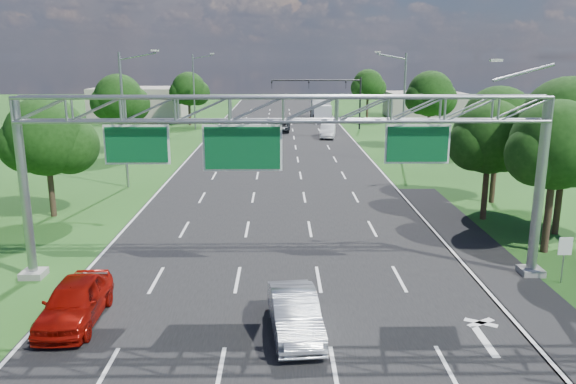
{
  "coord_description": "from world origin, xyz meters",
  "views": [
    {
      "loc": [
        0.11,
        -11.8,
        9.63
      ],
      "look_at": [
        0.46,
        12.86,
        3.69
      ],
      "focal_mm": 35.0,
      "sensor_mm": 36.0,
      "label": 1
    }
  ],
  "objects_px": {
    "sign_gantry": "(285,123)",
    "regulatory_sign": "(565,250)",
    "silver_sedan": "(295,313)",
    "red_coupe": "(75,301)",
    "box_truck": "(321,108)",
    "traffic_signal": "(334,91)"
  },
  "relations": [
    {
      "from": "regulatory_sign",
      "to": "traffic_signal",
      "type": "distance_m",
      "value": 54.37
    },
    {
      "from": "regulatory_sign",
      "to": "box_truck",
      "type": "bearing_deg",
      "value": 95.01
    },
    {
      "from": "sign_gantry",
      "to": "silver_sedan",
      "type": "relative_size",
      "value": 5.08
    },
    {
      "from": "traffic_signal",
      "to": "silver_sedan",
      "type": "xyz_separation_m",
      "value": [
        -6.87,
        -58.44,
        -4.41
      ]
    },
    {
      "from": "sign_gantry",
      "to": "red_coupe",
      "type": "relative_size",
      "value": 4.89
    },
    {
      "from": "silver_sedan",
      "to": "box_truck",
      "type": "bearing_deg",
      "value": 79.28
    },
    {
      "from": "red_coupe",
      "to": "box_truck",
      "type": "height_order",
      "value": "box_truck"
    },
    {
      "from": "traffic_signal",
      "to": "regulatory_sign",
      "type": "bearing_deg",
      "value": -84.8
    },
    {
      "from": "sign_gantry",
      "to": "regulatory_sign",
      "type": "relative_size",
      "value": 11.19
    },
    {
      "from": "sign_gantry",
      "to": "silver_sedan",
      "type": "xyz_separation_m",
      "value": [
        0.28,
        -5.43,
        -6.13
      ]
    },
    {
      "from": "sign_gantry",
      "to": "red_coupe",
      "type": "distance_m",
      "value": 10.88
    },
    {
      "from": "sign_gantry",
      "to": "box_truck",
      "type": "height_order",
      "value": "sign_gantry"
    },
    {
      "from": "regulatory_sign",
      "to": "sign_gantry",
      "type": "bearing_deg",
      "value": 175.17
    },
    {
      "from": "traffic_signal",
      "to": "red_coupe",
      "type": "xyz_separation_m",
      "value": [
        -15.0,
        -57.45,
        -4.35
      ]
    },
    {
      "from": "sign_gantry",
      "to": "regulatory_sign",
      "type": "distance_m",
      "value": 13.25
    },
    {
      "from": "traffic_signal",
      "to": "silver_sedan",
      "type": "distance_m",
      "value": 59.0
    },
    {
      "from": "traffic_signal",
      "to": "silver_sedan",
      "type": "relative_size",
      "value": 2.64
    },
    {
      "from": "sign_gantry",
      "to": "red_coupe",
      "type": "bearing_deg",
      "value": -150.46
    },
    {
      "from": "silver_sedan",
      "to": "red_coupe",
      "type": "bearing_deg",
      "value": 167.16
    },
    {
      "from": "regulatory_sign",
      "to": "silver_sedan",
      "type": "height_order",
      "value": "regulatory_sign"
    },
    {
      "from": "sign_gantry",
      "to": "regulatory_sign",
      "type": "bearing_deg",
      "value": -4.83
    },
    {
      "from": "regulatory_sign",
      "to": "box_truck",
      "type": "relative_size",
      "value": 0.22
    }
  ]
}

